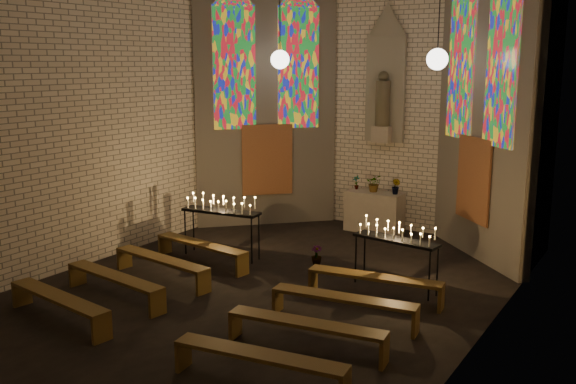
% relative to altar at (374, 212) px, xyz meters
% --- Properties ---
extents(floor, '(12.00, 12.00, 0.00)m').
position_rel_altar_xyz_m(floor, '(0.00, -5.45, -0.50)').
color(floor, black).
rests_on(floor, ground).
extents(room, '(8.22, 12.43, 7.00)m').
position_rel_altar_xyz_m(room, '(-0.00, -2.08, 3.22)').
color(room, beige).
rests_on(room, ground).
extents(altar, '(1.40, 0.60, 1.00)m').
position_rel_altar_xyz_m(altar, '(0.00, 0.00, 0.00)').
color(altar, '#B4A693').
rests_on(altar, ground).
extents(flower_vase_left, '(0.21, 0.16, 0.35)m').
position_rel_altar_xyz_m(flower_vase_left, '(-0.55, 0.09, 0.67)').
color(flower_vase_left, '#4C723F').
rests_on(flower_vase_left, altar).
extents(flower_vase_center, '(0.48, 0.45, 0.43)m').
position_rel_altar_xyz_m(flower_vase_center, '(-0.03, 0.02, 0.72)').
color(flower_vase_center, '#4C723F').
rests_on(flower_vase_center, altar).
extents(flower_vase_right, '(0.26, 0.24, 0.40)m').
position_rel_altar_xyz_m(flower_vase_right, '(0.55, 0.01, 0.70)').
color(flower_vase_right, '#4C723F').
rests_on(flower_vase_right, altar).
extents(aisle_flower_pot, '(0.28, 0.28, 0.39)m').
position_rel_altar_xyz_m(aisle_flower_pot, '(0.08, -3.05, -0.31)').
color(aisle_flower_pot, '#4C723F').
rests_on(aisle_flower_pot, ground).
extents(votive_stand_left, '(1.79, 0.63, 1.29)m').
position_rel_altar_xyz_m(votive_stand_left, '(-1.92, -3.68, 0.60)').
color(votive_stand_left, black).
rests_on(votive_stand_left, ground).
extents(votive_stand_right, '(1.68, 0.60, 1.21)m').
position_rel_altar_xyz_m(votive_stand_right, '(2.05, -3.59, 0.54)').
color(votive_stand_right, black).
rests_on(votive_stand_right, ground).
extents(pew_left_0, '(2.43, 0.66, 0.46)m').
position_rel_altar_xyz_m(pew_left_0, '(-1.96, -4.32, -0.12)').
color(pew_left_0, brown).
rests_on(pew_left_0, ground).
extents(pew_right_0, '(2.43, 0.66, 0.46)m').
position_rel_altar_xyz_m(pew_right_0, '(1.96, -4.32, -0.12)').
color(pew_right_0, brown).
rests_on(pew_right_0, ground).
extents(pew_left_1, '(2.43, 0.66, 0.46)m').
position_rel_altar_xyz_m(pew_left_1, '(-1.96, -5.52, -0.12)').
color(pew_left_1, brown).
rests_on(pew_left_1, ground).
extents(pew_right_1, '(2.43, 0.66, 0.46)m').
position_rel_altar_xyz_m(pew_right_1, '(1.96, -5.52, -0.12)').
color(pew_right_1, brown).
rests_on(pew_right_1, ground).
extents(pew_left_2, '(2.43, 0.66, 0.46)m').
position_rel_altar_xyz_m(pew_left_2, '(-1.96, -6.72, -0.12)').
color(pew_left_2, brown).
rests_on(pew_left_2, ground).
extents(pew_right_2, '(2.43, 0.66, 0.46)m').
position_rel_altar_xyz_m(pew_right_2, '(1.96, -6.72, -0.12)').
color(pew_right_2, brown).
rests_on(pew_right_2, ground).
extents(pew_left_3, '(2.43, 0.66, 0.46)m').
position_rel_altar_xyz_m(pew_left_3, '(-1.96, -7.92, -0.12)').
color(pew_left_3, brown).
rests_on(pew_left_3, ground).
extents(pew_right_3, '(2.43, 0.66, 0.46)m').
position_rel_altar_xyz_m(pew_right_3, '(1.96, -7.92, -0.12)').
color(pew_right_3, brown).
rests_on(pew_right_3, ground).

